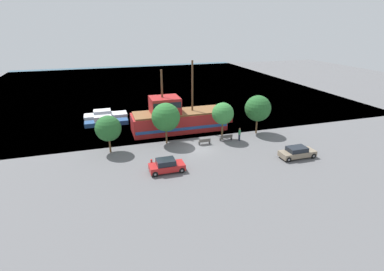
{
  "coord_description": "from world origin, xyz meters",
  "views": [
    {
      "loc": [
        -11.69,
        -34.33,
        15.69
      ],
      "look_at": [
        -0.23,
        2.0,
        1.2
      ],
      "focal_mm": 28.0,
      "sensor_mm": 36.0,
      "label": 1
    }
  ],
  "objects_px": {
    "pirate_ship": "(178,118)",
    "pedestrian_walking_near": "(239,134)",
    "moored_boat_dockside": "(106,122)",
    "moored_boat_outer": "(105,115)",
    "bench_promenade_east": "(226,137)",
    "bench_promenade_west": "(205,142)",
    "fire_hydrant": "(151,162)",
    "parked_car_curb_mid": "(297,152)",
    "parked_car_curb_front": "(167,166)"
  },
  "relations": [
    {
      "from": "pirate_ship",
      "to": "pedestrian_walking_near",
      "type": "bearing_deg",
      "value": -42.96
    },
    {
      "from": "moored_boat_dockside",
      "to": "pedestrian_walking_near",
      "type": "distance_m",
      "value": 21.77
    },
    {
      "from": "moored_boat_outer",
      "to": "bench_promenade_east",
      "type": "relative_size",
      "value": 3.99
    },
    {
      "from": "bench_promenade_west",
      "to": "moored_boat_dockside",
      "type": "bearing_deg",
      "value": 134.62
    },
    {
      "from": "moored_boat_outer",
      "to": "fire_hydrant",
      "type": "distance_m",
      "value": 20.85
    },
    {
      "from": "pirate_ship",
      "to": "bench_promenade_west",
      "type": "xyz_separation_m",
      "value": [
        1.98,
        -6.69,
        -1.52
      ]
    },
    {
      "from": "pirate_ship",
      "to": "parked_car_curb_mid",
      "type": "height_order",
      "value": "pirate_ship"
    },
    {
      "from": "parked_car_curb_mid",
      "to": "bench_promenade_east",
      "type": "distance_m",
      "value": 9.94
    },
    {
      "from": "parked_car_curb_mid",
      "to": "pedestrian_walking_near",
      "type": "xyz_separation_m",
      "value": [
        -4.2,
        7.42,
        0.21
      ]
    },
    {
      "from": "parked_car_curb_mid",
      "to": "bench_promenade_west",
      "type": "relative_size",
      "value": 2.77
    },
    {
      "from": "parked_car_curb_front",
      "to": "parked_car_curb_mid",
      "type": "height_order",
      "value": "parked_car_curb_front"
    },
    {
      "from": "bench_promenade_east",
      "to": "bench_promenade_west",
      "type": "bearing_deg",
      "value": -171.34
    },
    {
      "from": "parked_car_curb_mid",
      "to": "fire_hydrant",
      "type": "relative_size",
      "value": 5.83
    },
    {
      "from": "moored_boat_outer",
      "to": "bench_promenade_west",
      "type": "xyz_separation_m",
      "value": [
        12.44,
        -16.32,
        -0.14
      ]
    },
    {
      "from": "bench_promenade_east",
      "to": "pedestrian_walking_near",
      "type": "relative_size",
      "value": 0.99
    },
    {
      "from": "bench_promenade_west",
      "to": "pirate_ship",
      "type": "bearing_deg",
      "value": 106.46
    },
    {
      "from": "moored_boat_outer",
      "to": "fire_hydrant",
      "type": "xyz_separation_m",
      "value": [
        4.4,
        -20.38,
        -0.17
      ]
    },
    {
      "from": "parked_car_curb_front",
      "to": "pirate_ship",
      "type": "bearing_deg",
      "value": 69.79
    },
    {
      "from": "moored_boat_outer",
      "to": "bench_promenade_west",
      "type": "distance_m",
      "value": 20.53
    },
    {
      "from": "moored_boat_outer",
      "to": "bench_promenade_west",
      "type": "height_order",
      "value": "moored_boat_outer"
    },
    {
      "from": "parked_car_curb_front",
      "to": "bench_promenade_east",
      "type": "height_order",
      "value": "parked_car_curb_front"
    },
    {
      "from": "moored_boat_outer",
      "to": "pedestrian_walking_near",
      "type": "distance_m",
      "value": 24.04
    },
    {
      "from": "pirate_ship",
      "to": "parked_car_curb_front",
      "type": "xyz_separation_m",
      "value": [
        -4.75,
        -12.91,
        -1.21
      ]
    },
    {
      "from": "moored_boat_outer",
      "to": "bench_promenade_west",
      "type": "bearing_deg",
      "value": -52.69
    },
    {
      "from": "pirate_ship",
      "to": "moored_boat_dockside",
      "type": "bearing_deg",
      "value": 150.4
    },
    {
      "from": "bench_promenade_east",
      "to": "moored_boat_outer",
      "type": "bearing_deg",
      "value": 135.11
    },
    {
      "from": "pirate_ship",
      "to": "parked_car_curb_front",
      "type": "relative_size",
      "value": 3.98
    },
    {
      "from": "moored_boat_outer",
      "to": "parked_car_curb_mid",
      "type": "height_order",
      "value": "moored_boat_outer"
    },
    {
      "from": "parked_car_curb_mid",
      "to": "bench_promenade_east",
      "type": "xyz_separation_m",
      "value": [
        -5.98,
        7.94,
        -0.27
      ]
    },
    {
      "from": "moored_boat_dockside",
      "to": "fire_hydrant",
      "type": "height_order",
      "value": "moored_boat_dockside"
    },
    {
      "from": "bench_promenade_east",
      "to": "pedestrian_walking_near",
      "type": "height_order",
      "value": "pedestrian_walking_near"
    },
    {
      "from": "fire_hydrant",
      "to": "pedestrian_walking_near",
      "type": "relative_size",
      "value": 0.42
    },
    {
      "from": "pirate_ship",
      "to": "moored_boat_dockside",
      "type": "relative_size",
      "value": 2.28
    },
    {
      "from": "fire_hydrant",
      "to": "pedestrian_walking_near",
      "type": "xyz_separation_m",
      "value": [
        13.25,
        4.06,
        0.51
      ]
    },
    {
      "from": "moored_boat_dockside",
      "to": "parked_car_curb_front",
      "type": "bearing_deg",
      "value": -73.0
    },
    {
      "from": "parked_car_curb_front",
      "to": "parked_car_curb_mid",
      "type": "relative_size",
      "value": 0.88
    },
    {
      "from": "moored_boat_outer",
      "to": "pedestrian_walking_near",
      "type": "bearing_deg",
      "value": -42.77
    },
    {
      "from": "moored_boat_outer",
      "to": "parked_car_curb_mid",
      "type": "xyz_separation_m",
      "value": [
        21.84,
        -23.74,
        0.14
      ]
    },
    {
      "from": "bench_promenade_east",
      "to": "pirate_ship",
      "type": "bearing_deg",
      "value": 131.18
    },
    {
      "from": "pirate_ship",
      "to": "bench_promenade_east",
      "type": "distance_m",
      "value": 8.34
    },
    {
      "from": "pirate_ship",
      "to": "bench_promenade_east",
      "type": "bearing_deg",
      "value": -48.82
    },
    {
      "from": "moored_boat_dockside",
      "to": "moored_boat_outer",
      "type": "distance_m",
      "value": 3.66
    },
    {
      "from": "parked_car_curb_front",
      "to": "parked_car_curb_mid",
      "type": "bearing_deg",
      "value": -4.27
    },
    {
      "from": "parked_car_curb_front",
      "to": "moored_boat_outer",
      "type": "bearing_deg",
      "value": 104.22
    },
    {
      "from": "fire_hydrant",
      "to": "bench_promenade_west",
      "type": "height_order",
      "value": "bench_promenade_west"
    },
    {
      "from": "bench_promenade_west",
      "to": "parked_car_curb_mid",
      "type": "bearing_deg",
      "value": -38.28
    },
    {
      "from": "pirate_ship",
      "to": "fire_hydrant",
      "type": "distance_m",
      "value": 12.44
    },
    {
      "from": "pirate_ship",
      "to": "moored_boat_outer",
      "type": "distance_m",
      "value": 14.29
    },
    {
      "from": "moored_boat_outer",
      "to": "parked_car_curb_front",
      "type": "distance_m",
      "value": 23.25
    },
    {
      "from": "moored_boat_dockside",
      "to": "parked_car_curb_front",
      "type": "height_order",
      "value": "moored_boat_dockside"
    }
  ]
}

